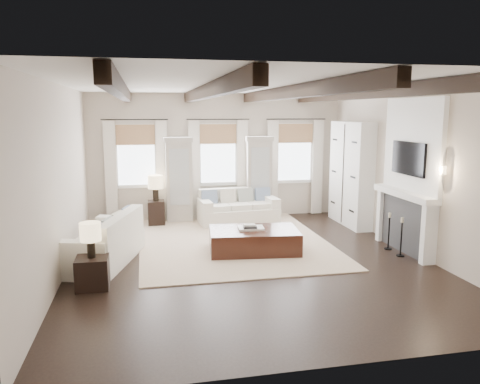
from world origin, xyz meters
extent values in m
plane|color=black|center=(0.00, 0.00, 0.00)|extent=(7.50, 7.50, 0.00)
cube|color=beige|center=(0.00, 3.75, 1.60)|extent=(6.50, 0.04, 3.20)
cube|color=beige|center=(0.00, -3.75, 1.60)|extent=(6.50, 0.04, 3.20)
cube|color=beige|center=(-3.25, 0.00, 1.60)|extent=(0.04, 7.50, 3.20)
cube|color=beige|center=(3.25, 0.00, 1.60)|extent=(0.04, 7.50, 3.20)
cube|color=white|center=(0.00, 0.00, 3.20)|extent=(6.50, 7.50, 0.04)
cube|color=black|center=(-2.20, 0.00, 3.08)|extent=(0.16, 7.40, 0.22)
cube|color=black|center=(-0.75, 0.00, 3.08)|extent=(0.16, 7.40, 0.22)
cube|color=black|center=(0.75, 0.00, 3.08)|extent=(0.16, 7.40, 0.22)
cube|color=black|center=(2.20, 0.00, 3.08)|extent=(0.16, 7.40, 0.22)
cube|color=white|center=(-2.05, 3.72, 1.65)|extent=(0.90, 0.03, 1.45)
cube|color=#A1754E|center=(-2.05, 3.66, 2.18)|extent=(0.94, 0.04, 0.50)
cube|color=white|center=(-2.67, 3.62, 1.27)|extent=(0.28, 0.08, 2.50)
cube|color=white|center=(-1.43, 3.62, 1.27)|extent=(0.28, 0.08, 2.50)
cylinder|color=black|center=(-2.05, 3.61, 2.55)|extent=(1.60, 0.02, 0.02)
cube|color=white|center=(0.00, 3.72, 1.65)|extent=(0.90, 0.03, 1.45)
cube|color=#A1754E|center=(0.00, 3.66, 2.18)|extent=(0.94, 0.04, 0.50)
cube|color=white|center=(-0.62, 3.62, 1.27)|extent=(0.28, 0.08, 2.50)
cube|color=white|center=(0.62, 3.62, 1.27)|extent=(0.28, 0.08, 2.50)
cylinder|color=black|center=(0.00, 3.61, 2.55)|extent=(1.60, 0.02, 0.02)
cube|color=white|center=(2.05, 3.72, 1.65)|extent=(0.90, 0.03, 1.45)
cube|color=#A1754E|center=(2.05, 3.66, 2.18)|extent=(0.94, 0.04, 0.50)
cube|color=white|center=(1.43, 3.62, 1.27)|extent=(0.28, 0.08, 2.50)
cube|color=white|center=(2.67, 3.62, 1.27)|extent=(0.28, 0.08, 2.50)
cylinder|color=black|center=(2.05, 3.61, 2.55)|extent=(1.60, 0.02, 0.02)
cube|color=#BEB5AA|center=(-1.02, 3.53, 1.00)|extent=(0.64, 0.38, 2.00)
cube|color=#B2B7BA|center=(-1.02, 3.33, 1.15)|extent=(0.48, 0.02, 1.40)
cube|color=#BEB5AA|center=(-1.02, 3.53, 2.06)|extent=(0.70, 0.42, 0.12)
cube|color=#BEB5AA|center=(1.02, 3.53, 1.00)|extent=(0.64, 0.38, 2.00)
cube|color=#B2B7BA|center=(1.02, 3.33, 1.15)|extent=(0.48, 0.02, 1.40)
cube|color=#BEB5AA|center=(1.02, 3.53, 2.06)|extent=(0.70, 0.42, 0.12)
cube|color=#2D2D30|center=(3.16, 0.00, 0.55)|extent=(0.18, 1.50, 1.10)
cube|color=black|center=(3.13, 0.00, 0.40)|extent=(0.10, 0.90, 0.70)
cube|color=white|center=(3.12, -0.82, 0.55)|extent=(0.26, 0.14, 1.10)
cube|color=white|center=(3.12, 0.82, 0.55)|extent=(0.26, 0.14, 1.10)
cube|color=white|center=(3.09, 0.00, 1.16)|extent=(0.32, 1.90, 0.12)
cube|color=white|center=(3.20, 0.00, 2.10)|extent=(0.10, 1.90, 1.80)
cube|color=black|center=(3.13, 0.00, 1.85)|extent=(0.07, 1.10, 0.64)
cylinder|color=#FFD899|center=(3.15, -1.05, 1.75)|extent=(0.10, 0.10, 0.14)
cube|color=silver|center=(3.05, 2.35, 1.25)|extent=(0.40, 1.70, 2.50)
cube|color=black|center=(2.84, 2.35, 1.25)|extent=(0.01, 0.02, 2.40)
cube|color=beige|center=(-0.06, 1.40, 0.01)|extent=(3.90, 4.82, 0.02)
cube|color=white|center=(0.40, 3.05, 0.19)|extent=(2.01, 1.03, 0.37)
cube|color=white|center=(0.37, 3.39, 0.60)|extent=(1.86, 0.35, 0.46)
cube|color=white|center=(-0.45, 2.98, 0.49)|extent=(0.31, 0.85, 0.24)
cube|color=white|center=(1.25, 3.12, 0.49)|extent=(0.31, 0.85, 0.24)
cube|color=white|center=(-0.13, 2.96, 0.44)|extent=(0.56, 0.60, 0.13)
cube|color=white|center=(0.41, 3.00, 0.44)|extent=(0.56, 0.60, 0.13)
cube|color=white|center=(0.94, 3.05, 0.44)|extent=(0.56, 0.60, 0.13)
cube|color=#697EA3|center=(-0.31, 3.17, 0.63)|extent=(0.40, 0.23, 0.40)
cube|color=silver|center=(0.16, 3.21, 0.63)|extent=(0.40, 0.23, 0.40)
cube|color=beige|center=(0.62, 3.25, 0.63)|extent=(0.40, 0.23, 0.40)
cube|color=#697EA3|center=(1.08, 3.29, 0.63)|extent=(0.40, 0.23, 0.40)
cube|color=white|center=(-2.66, 0.48, 0.20)|extent=(1.50, 2.27, 0.40)
cube|color=white|center=(-2.31, 0.38, 0.65)|extent=(0.78, 1.97, 0.50)
cube|color=white|center=(-2.40, 1.36, 0.53)|extent=(0.93, 0.50, 0.26)
cube|color=white|center=(-2.92, -0.40, 0.53)|extent=(0.93, 0.50, 0.26)
cube|color=white|center=(-2.54, 1.05, 0.47)|extent=(0.73, 0.70, 0.14)
cube|color=white|center=(-2.70, 0.49, 0.47)|extent=(0.73, 0.70, 0.14)
cube|color=white|center=(-2.87, -0.06, 0.47)|extent=(0.73, 0.70, 0.14)
cube|color=#697EA3|center=(-2.26, 1.14, 0.68)|extent=(0.33, 0.46, 0.43)
cube|color=silver|center=(-2.40, 0.66, 0.68)|extent=(0.33, 0.46, 0.43)
cube|color=beige|center=(-2.54, 0.19, 0.68)|extent=(0.33, 0.46, 0.43)
cube|color=#697EA3|center=(-2.68, -0.29, 0.68)|extent=(0.33, 0.46, 0.43)
cube|color=black|center=(0.21, 0.56, 0.23)|extent=(1.83, 1.25, 0.45)
cube|color=white|center=(0.16, 0.61, 0.47)|extent=(0.54, 0.43, 0.04)
cube|color=#262628|center=(0.12, 0.54, 0.51)|extent=(0.28, 0.23, 0.04)
cube|color=beige|center=(0.12, 0.56, 0.55)|extent=(0.24, 0.19, 0.03)
cube|color=black|center=(-2.71, -0.80, 0.25)|extent=(0.50, 0.50, 0.50)
cylinder|color=black|center=(-2.71, -0.80, 0.63)|extent=(0.13, 0.13, 0.27)
cylinder|color=#F9D89E|center=(-2.71, -0.80, 0.91)|extent=(0.32, 0.32, 0.29)
cube|color=black|center=(-1.61, 3.23, 0.30)|extent=(0.40, 0.40, 0.60)
cylinder|color=black|center=(-1.61, 3.23, 0.75)|extent=(0.14, 0.14, 0.30)
cylinder|color=#F9D89E|center=(-1.61, 3.23, 1.06)|extent=(0.36, 0.36, 0.32)
cylinder|color=black|center=(2.90, -0.28, 0.01)|extent=(0.15, 0.15, 0.02)
cylinder|color=black|center=(2.90, -0.28, 0.34)|extent=(0.03, 0.03, 0.67)
cylinder|color=beige|center=(2.90, -0.28, 0.71)|extent=(0.06, 0.06, 0.10)
cylinder|color=black|center=(2.90, 0.18, 0.01)|extent=(0.15, 0.15, 0.02)
cylinder|color=black|center=(2.90, 0.18, 0.33)|extent=(0.03, 0.03, 0.66)
cylinder|color=beige|center=(2.90, 0.18, 0.70)|extent=(0.06, 0.06, 0.09)
camera|label=1|loc=(-1.86, -8.12, 2.73)|focal=35.00mm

